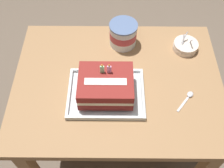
% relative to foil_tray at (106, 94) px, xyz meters
% --- Properties ---
extents(ground_plane, '(8.00, 8.00, 0.00)m').
position_rel_foil_tray_xyz_m(ground_plane, '(0.05, 0.08, -0.70)').
color(ground_plane, '#6B5B4C').
extents(dining_table, '(0.99, 0.75, 0.69)m').
position_rel_foil_tray_xyz_m(dining_table, '(0.05, 0.08, -0.11)').
color(dining_table, '#9E754C').
rests_on(dining_table, ground_plane).
extents(foil_tray, '(0.35, 0.27, 0.02)m').
position_rel_foil_tray_xyz_m(foil_tray, '(0.00, 0.00, 0.00)').
color(foil_tray, silver).
rests_on(foil_tray, dining_table).
extents(birthday_cake, '(0.24, 0.20, 0.15)m').
position_rel_foil_tray_xyz_m(birthday_cake, '(0.00, 0.00, 0.07)').
color(birthday_cake, maroon).
rests_on(birthday_cake, foil_tray).
extents(bowl_stack, '(0.13, 0.13, 0.09)m').
position_rel_foil_tray_xyz_m(bowl_stack, '(0.40, 0.29, 0.01)').
color(bowl_stack, silver).
rests_on(bowl_stack, dining_table).
extents(ice_cream_tub, '(0.14, 0.14, 0.13)m').
position_rel_foil_tray_xyz_m(ice_cream_tub, '(0.08, 0.33, 0.06)').
color(ice_cream_tub, white).
rests_on(ice_cream_tub, dining_table).
extents(serving_spoon_near_tray, '(0.09, 0.11, 0.01)m').
position_rel_foil_tray_xyz_m(serving_spoon_near_tray, '(0.38, -0.01, -0.00)').
color(serving_spoon_near_tray, silver).
rests_on(serving_spoon_near_tray, dining_table).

